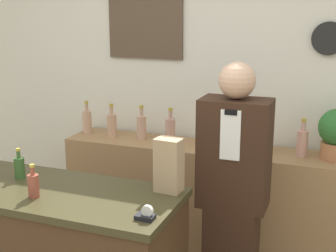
# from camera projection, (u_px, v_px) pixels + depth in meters

# --- Properties ---
(back_wall) EXTENTS (5.20, 0.09, 2.70)m
(back_wall) POSITION_uv_depth(u_px,v_px,m) (204.00, 81.00, 3.67)
(back_wall) COLOR silver
(back_wall) RESTS_ON ground_plane
(back_shelf) EXTENTS (2.30, 0.41, 0.90)m
(back_shelf) POSITION_uv_depth(u_px,v_px,m) (210.00, 203.00, 3.61)
(back_shelf) COLOR #9E754C
(back_shelf) RESTS_ON ground_plane
(shopkeeper) EXTENTS (0.41, 0.26, 1.62)m
(shopkeeper) POSITION_uv_depth(u_px,v_px,m) (233.00, 197.00, 2.82)
(shopkeeper) COLOR #331E14
(shopkeeper) RESTS_ON ground_plane
(paper_bag) EXTENTS (0.15, 0.11, 0.29)m
(paper_bag) POSITION_uv_depth(u_px,v_px,m) (169.00, 165.00, 2.49)
(paper_bag) COLOR tan
(paper_bag) RESTS_ON display_counter
(tape_dispenser) EXTENTS (0.09, 0.06, 0.07)m
(tape_dispenser) POSITION_uv_depth(u_px,v_px,m) (146.00, 215.00, 2.19)
(tape_dispenser) COLOR black
(tape_dispenser) RESTS_ON display_counter
(counter_bottle_1) EXTENTS (0.06, 0.06, 0.18)m
(counter_bottle_1) POSITION_uv_depth(u_px,v_px,m) (19.00, 167.00, 2.71)
(counter_bottle_1) COLOR #335628
(counter_bottle_1) RESTS_ON display_counter
(counter_bottle_2) EXTENTS (0.06, 0.06, 0.18)m
(counter_bottle_2) POSITION_uv_depth(u_px,v_px,m) (33.00, 185.00, 2.43)
(counter_bottle_2) COLOR brown
(counter_bottle_2) RESTS_ON display_counter
(shelf_bottle_0) EXTENTS (0.08, 0.08, 0.27)m
(shelf_bottle_0) POSITION_uv_depth(u_px,v_px,m) (87.00, 121.00, 3.86)
(shelf_bottle_0) COLOR tan
(shelf_bottle_0) RESTS_ON back_shelf
(shelf_bottle_1) EXTENTS (0.08, 0.08, 0.27)m
(shelf_bottle_1) POSITION_uv_depth(u_px,v_px,m) (112.00, 125.00, 3.74)
(shelf_bottle_1) COLOR tan
(shelf_bottle_1) RESTS_ON back_shelf
(shelf_bottle_2) EXTENTS (0.08, 0.08, 0.27)m
(shelf_bottle_2) POSITION_uv_depth(u_px,v_px,m) (142.00, 126.00, 3.69)
(shelf_bottle_2) COLOR tan
(shelf_bottle_2) RESTS_ON back_shelf
(shelf_bottle_3) EXTENTS (0.08, 0.08, 0.27)m
(shelf_bottle_3) POSITION_uv_depth(u_px,v_px,m) (170.00, 129.00, 3.60)
(shelf_bottle_3) COLOR tan
(shelf_bottle_3) RESTS_ON back_shelf
(shelf_bottle_4) EXTENTS (0.08, 0.08, 0.27)m
(shelf_bottle_4) POSITION_uv_depth(u_px,v_px,m) (201.00, 133.00, 3.50)
(shelf_bottle_4) COLOR tan
(shelf_bottle_4) RESTS_ON back_shelf
(shelf_bottle_5) EXTENTS (0.08, 0.08, 0.27)m
(shelf_bottle_5) POSITION_uv_depth(u_px,v_px,m) (232.00, 136.00, 3.41)
(shelf_bottle_5) COLOR tan
(shelf_bottle_5) RESTS_ON back_shelf
(shelf_bottle_6) EXTENTS (0.08, 0.08, 0.27)m
(shelf_bottle_6) POSITION_uv_depth(u_px,v_px,m) (267.00, 139.00, 3.34)
(shelf_bottle_6) COLOR tan
(shelf_bottle_6) RESTS_ON back_shelf
(shelf_bottle_7) EXTENTS (0.08, 0.08, 0.27)m
(shelf_bottle_7) POSITION_uv_depth(u_px,v_px,m) (302.00, 142.00, 3.26)
(shelf_bottle_7) COLOR tan
(shelf_bottle_7) RESTS_ON back_shelf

